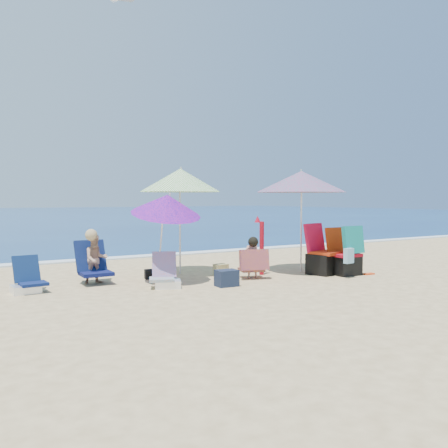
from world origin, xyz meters
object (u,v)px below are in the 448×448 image
umbrella_blue (167,205)px  person_left (95,259)px  umbrella_striped (180,180)px  furled_umbrella (261,242)px  person_center (253,258)px  chair_navy (27,283)px  camp_chair_left (323,259)px  umbrella_turquoise (301,182)px  chair_rainbow (166,278)px  camp_chair_right (345,257)px

umbrella_blue → person_left: (-1.19, 0.69, -1.03)m
umbrella_striped → furled_umbrella: bearing=-33.8°
person_center → chair_navy: bearing=168.7°
camp_chair_left → umbrella_turquoise: bearing=112.4°
person_left → person_center: bearing=-21.1°
umbrella_striped → chair_rainbow: size_ratio=3.31×
chair_navy → person_left: size_ratio=0.59×
chair_navy → person_center: person_center is taller
umbrella_blue → person_center: (1.70, -0.43, -1.09)m
umbrella_blue → person_left: bearing=149.8°
umbrella_turquoise → person_center: (-1.41, -0.17, -1.58)m
umbrella_striped → camp_chair_left: size_ratio=2.12×
umbrella_striped → chair_rainbow: umbrella_striped is taller
camp_chair_right → person_center: (-1.93, 0.66, 0.03)m
umbrella_blue → chair_rainbow: umbrella_blue is taller
camp_chair_right → person_left: 5.15m
umbrella_turquoise → chair_rainbow: 3.80m
umbrella_blue → person_center: 2.07m
chair_rainbow → person_left: size_ratio=0.66×
chair_navy → chair_rainbow: bearing=-19.7°
umbrella_turquoise → umbrella_striped: 2.65m
umbrella_turquoise → camp_chair_right: bearing=-58.0°
umbrella_blue → furled_umbrella: size_ratio=1.47×
chair_navy → person_left: person_left is taller
camp_chair_right → person_center: camp_chair_right is taller
chair_navy → camp_chair_right: (6.10, -1.49, 0.22)m
camp_chair_right → umbrella_striped: bearing=146.2°
umbrella_turquoise → chair_rainbow: (-3.33, -0.14, -1.83)m
chair_rainbow → umbrella_turquoise: bearing=2.5°
umbrella_turquoise → furled_umbrella: size_ratio=1.81×
umbrella_striped → umbrella_blue: size_ratio=1.25×
umbrella_blue → chair_rainbow: (-0.21, -0.40, -1.34)m
umbrella_striped → camp_chair_right: (2.92, -1.95, -1.63)m
furled_umbrella → person_left: bearing=166.8°
umbrella_turquoise → camp_chair_right: (0.52, -0.83, -1.61)m
chair_rainbow → person_center: bearing=-0.8°
umbrella_striped → furled_umbrella: size_ratio=1.84×
chair_navy → camp_chair_left: bearing=-11.2°
umbrella_striped → umbrella_blue: umbrella_striped is taller
umbrella_blue → chair_rainbow: bearing=-117.7°
umbrella_blue → person_center: bearing=-14.1°
umbrella_striped → person_center: size_ratio=2.69×
chair_rainbow → person_left: bearing=131.9°
camp_chair_right → person_left: (-4.83, 1.78, 0.09)m
camp_chair_left → camp_chair_right: bearing=-47.3°
person_center → person_left: bearing=158.9°
camp_chair_left → camp_chair_right: size_ratio=1.03×
umbrella_turquoise → furled_umbrella: 1.63m
umbrella_turquoise → person_center: umbrella_turquoise is taller
umbrella_blue → camp_chair_right: umbrella_blue is taller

